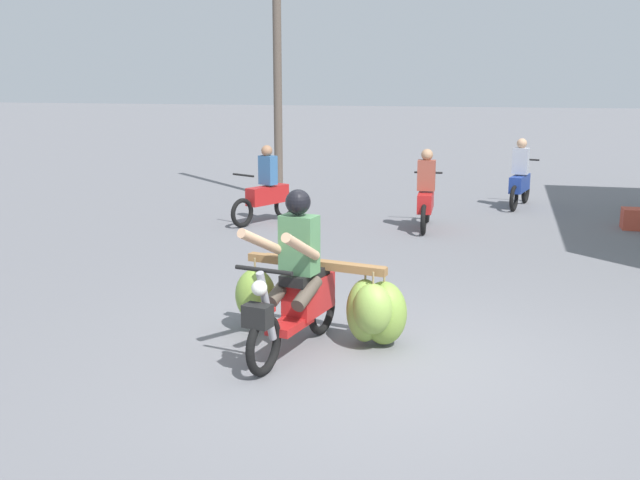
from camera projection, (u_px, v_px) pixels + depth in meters
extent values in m
plane|color=slate|center=(375.00, 363.00, 6.93)|extent=(120.00, 120.00, 0.00)
torus|color=black|center=(264.00, 345.00, 6.61)|extent=(0.19, 0.56, 0.56)
torus|color=black|center=(322.00, 308.00, 7.66)|extent=(0.19, 0.56, 0.56)
cube|color=red|center=(290.00, 324.00, 7.04)|extent=(0.35, 0.60, 0.08)
cube|color=red|center=(309.00, 295.00, 7.35)|extent=(0.40, 0.68, 0.36)
cube|color=black|center=(305.00, 275.00, 7.23)|extent=(0.38, 0.64, 0.10)
cylinder|color=gray|center=(267.00, 306.00, 6.59)|extent=(0.13, 0.29, 0.69)
cylinder|color=black|center=(264.00, 270.00, 6.48)|extent=(0.56, 0.15, 0.04)
sphere|color=silver|center=(259.00, 288.00, 6.44)|extent=(0.14, 0.14, 0.14)
cube|color=black|center=(258.00, 316.00, 6.45)|extent=(0.27, 0.20, 0.20)
cube|color=red|center=(263.00, 313.00, 6.54)|extent=(0.15, 0.29, 0.04)
cube|color=olive|center=(315.00, 264.00, 7.42)|extent=(1.49, 0.40, 0.08)
cube|color=olive|center=(323.00, 263.00, 7.59)|extent=(1.34, 0.35, 0.06)
ellipsoid|color=#87AA49|center=(365.00, 311.00, 7.31)|extent=(0.41, 0.38, 0.63)
cylinder|color=#998459|center=(365.00, 275.00, 7.23)|extent=(0.02, 0.02, 0.14)
ellipsoid|color=#7DA140|center=(384.00, 313.00, 7.31)|extent=(0.60, 0.58, 0.64)
cylinder|color=#998459|center=(385.00, 277.00, 7.23)|extent=(0.02, 0.02, 0.17)
ellipsoid|color=olive|center=(255.00, 295.00, 7.71)|extent=(0.51, 0.48, 0.55)
cylinder|color=#998459|center=(255.00, 265.00, 7.64)|extent=(0.02, 0.02, 0.15)
ellipsoid|color=#87AB4A|center=(373.00, 309.00, 7.16)|extent=(0.52, 0.50, 0.50)
cylinder|color=#998459|center=(373.00, 279.00, 7.09)|extent=(0.02, 0.02, 0.15)
cube|color=#4C7F51|center=(299.00, 245.00, 7.06)|extent=(0.38, 0.28, 0.56)
sphere|color=black|center=(298.00, 202.00, 6.95)|extent=(0.24, 0.24, 0.24)
cylinder|color=tan|center=(301.00, 247.00, 6.66)|extent=(0.18, 0.72, 0.39)
cylinder|color=tan|center=(263.00, 243.00, 6.83)|extent=(0.28, 0.72, 0.39)
cylinder|color=#4C4238|center=(307.00, 293.00, 6.98)|extent=(0.22, 0.46, 0.27)
cylinder|color=#4C4238|center=(281.00, 290.00, 7.10)|extent=(0.22, 0.46, 0.27)
torus|color=black|center=(526.00, 191.00, 15.61)|extent=(0.19, 0.52, 0.52)
torus|color=black|center=(514.00, 198.00, 14.65)|extent=(0.19, 0.52, 0.52)
cube|color=navy|center=(520.00, 183.00, 14.99)|extent=(0.43, 0.93, 0.32)
cylinder|color=black|center=(527.00, 160.00, 15.42)|extent=(0.50, 0.15, 0.04)
cube|color=#B2B7C6|center=(521.00, 161.00, 14.88)|extent=(0.34, 0.26, 0.52)
sphere|color=tan|center=(522.00, 143.00, 14.82)|extent=(0.20, 0.20, 0.20)
torus|color=black|center=(427.00, 208.00, 13.53)|extent=(0.10, 0.52, 0.52)
torus|color=black|center=(424.00, 220.00, 12.48)|extent=(0.10, 0.52, 0.52)
cube|color=red|center=(426.00, 201.00, 12.86)|extent=(0.28, 0.91, 0.32)
cylinder|color=black|center=(428.00, 173.00, 13.34)|extent=(0.50, 0.06, 0.04)
cube|color=#994738|center=(426.00, 175.00, 12.74)|extent=(0.31, 0.21, 0.52)
sphere|color=tan|center=(427.00, 155.00, 12.69)|extent=(0.20, 0.20, 0.20)
torus|color=black|center=(242.00, 213.00, 13.09)|extent=(0.30, 0.50, 0.52)
torus|color=black|center=(284.00, 205.00, 13.92)|extent=(0.30, 0.50, 0.52)
cube|color=red|center=(268.00, 195.00, 13.53)|extent=(0.61, 0.91, 0.32)
cylinder|color=black|center=(243.00, 175.00, 12.99)|extent=(0.47, 0.25, 0.04)
cube|color=#386699|center=(268.00, 170.00, 13.45)|extent=(0.36, 0.31, 0.52)
sphere|color=#9E7051|center=(267.00, 151.00, 13.36)|extent=(0.20, 0.20, 0.20)
cube|color=#CC4C38|center=(639.00, 219.00, 12.96)|extent=(0.56, 0.40, 0.36)
cylinder|color=brown|center=(277.00, 34.00, 15.48)|extent=(0.18, 0.18, 6.93)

